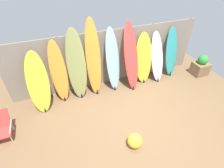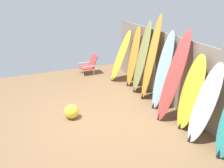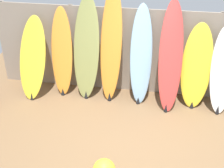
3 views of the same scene
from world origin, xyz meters
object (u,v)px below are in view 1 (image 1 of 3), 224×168
at_px(surfboard_red_5, 131,58).
at_px(beach_ball, 135,141).
at_px(surfboard_orange_1, 59,73).
at_px(surfboard_skyblue_4, 113,61).
at_px(surfboard_teal_8, 171,53).
at_px(surfboard_olive_2, 77,66).
at_px(surfboard_yellow_6, 144,59).
at_px(surfboard_orange_3, 93,60).
at_px(planter_box, 201,66).
at_px(beach_chair, 0,126).
at_px(surfboard_yellow_0, 38,83).
at_px(surfboard_white_7, 157,58).

relative_size(surfboard_red_5, beach_ball, 6.06).
bearing_deg(surfboard_orange_1, surfboard_skyblue_4, -0.67).
relative_size(surfboard_teal_8, beach_ball, 4.94).
relative_size(surfboard_olive_2, surfboard_yellow_6, 1.24).
height_order(surfboard_orange_3, planter_box, surfboard_orange_3).
distance_m(surfboard_yellow_6, planter_box, 2.22).
distance_m(surfboard_olive_2, beach_chair, 2.37).
relative_size(surfboard_olive_2, surfboard_teal_8, 1.23).
bearing_deg(surfboard_red_5, surfboard_yellow_6, 10.21).
relative_size(surfboard_skyblue_4, surfboard_red_5, 0.95).
distance_m(surfboard_orange_1, surfboard_skyblue_4, 1.60).
relative_size(surfboard_orange_1, surfboard_skyblue_4, 0.93).
distance_m(surfboard_red_5, planter_box, 2.74).
distance_m(surfboard_yellow_0, surfboard_yellow_6, 3.24).
relative_size(surfboard_red_5, surfboard_teal_8, 1.23).
height_order(surfboard_red_5, beach_chair, surfboard_red_5).
relative_size(surfboard_yellow_0, surfboard_teal_8, 0.97).
height_order(surfboard_olive_2, planter_box, surfboard_olive_2).
bearing_deg(surfboard_orange_3, surfboard_red_5, -5.39).
bearing_deg(surfboard_skyblue_4, planter_box, -7.54).
xyz_separation_m(surfboard_olive_2, beach_chair, (-2.09, -0.88, -0.69)).
bearing_deg(surfboard_skyblue_4, beach_chair, -164.71).
xyz_separation_m(surfboard_yellow_6, beach_ball, (-1.38, -2.24, -0.65)).
height_order(surfboard_orange_1, surfboard_skyblue_4, surfboard_skyblue_4).
xyz_separation_m(surfboard_red_5, planter_box, (2.63, -0.33, -0.70)).
bearing_deg(surfboard_yellow_0, surfboard_red_5, 0.85).
distance_m(surfboard_olive_2, surfboard_orange_3, 0.51).
distance_m(surfboard_orange_3, surfboard_white_7, 2.15).
xyz_separation_m(surfboard_yellow_0, surfboard_orange_3, (1.58, 0.15, 0.32)).
distance_m(surfboard_yellow_0, surfboard_orange_3, 1.62).
relative_size(surfboard_yellow_0, surfboard_orange_1, 0.89).
bearing_deg(surfboard_teal_8, surfboard_white_7, -171.81).
xyz_separation_m(surfboard_yellow_0, surfboard_red_5, (2.73, 0.04, 0.22)).
bearing_deg(beach_chair, surfboard_yellow_0, 22.31).
bearing_deg(surfboard_red_5, surfboard_yellow_0, -179.15).
relative_size(surfboard_yellow_6, planter_box, 2.19).
relative_size(surfboard_yellow_0, surfboard_olive_2, 0.79).
bearing_deg(surfboard_yellow_6, beach_chair, -168.49).
height_order(surfboard_orange_1, surfboard_red_5, surfboard_red_5).
height_order(planter_box, beach_ball, planter_box).
xyz_separation_m(surfboard_skyblue_4, beach_ball, (-0.31, -2.24, -0.79)).
bearing_deg(surfboard_yellow_6, planter_box, -11.13).
bearing_deg(surfboard_orange_3, surfboard_white_7, -1.64).
distance_m(surfboard_skyblue_4, surfboard_red_5, 0.57).
xyz_separation_m(surfboard_red_5, beach_ball, (-0.87, -2.15, -0.85)).
distance_m(surfboard_red_5, beach_chair, 3.87).
xyz_separation_m(surfboard_yellow_0, surfboard_white_7, (3.71, 0.09, -0.01)).
xyz_separation_m(surfboard_orange_1, surfboard_skyblue_4, (1.60, -0.02, 0.07)).
relative_size(surfboard_yellow_0, surfboard_red_5, 0.79).
xyz_separation_m(surfboard_orange_3, surfboard_yellow_6, (1.65, -0.02, -0.30)).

